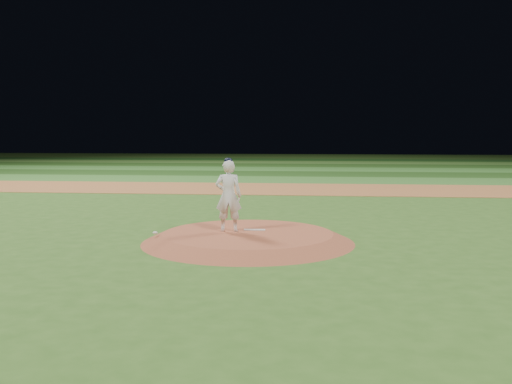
% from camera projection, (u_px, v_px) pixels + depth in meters
% --- Properties ---
extents(ground, '(120.00, 120.00, 0.00)m').
position_uv_depth(ground, '(248.00, 242.00, 14.79)').
color(ground, '#335E1E').
rests_on(ground, ground).
extents(infield_dirt_band, '(70.00, 6.00, 0.02)m').
position_uv_depth(infield_dirt_band, '(281.00, 189.00, 28.64)').
color(infield_dirt_band, '#A36232').
rests_on(infield_dirt_band, ground).
extents(outfield_stripe_0, '(70.00, 5.00, 0.02)m').
position_uv_depth(outfield_stripe_0, '(286.00, 180.00, 34.08)').
color(outfield_stripe_0, '#367028').
rests_on(outfield_stripe_0, ground).
extents(outfield_stripe_1, '(70.00, 5.00, 0.02)m').
position_uv_depth(outfield_stripe_1, '(290.00, 174.00, 39.02)').
color(outfield_stripe_1, '#1F4616').
rests_on(outfield_stripe_1, ground).
extents(outfield_stripe_2, '(70.00, 5.00, 0.02)m').
position_uv_depth(outfield_stripe_2, '(293.00, 169.00, 43.97)').
color(outfield_stripe_2, '#37782B').
rests_on(outfield_stripe_2, ground).
extents(outfield_stripe_3, '(70.00, 5.00, 0.02)m').
position_uv_depth(outfield_stripe_3, '(295.00, 165.00, 48.92)').
color(outfield_stripe_3, '#244E19').
rests_on(outfield_stripe_3, ground).
extents(outfield_stripe_4, '(70.00, 5.00, 0.02)m').
position_uv_depth(outfield_stripe_4, '(297.00, 162.00, 53.86)').
color(outfield_stripe_4, '#457C2D').
rests_on(outfield_stripe_4, ground).
extents(outfield_stripe_5, '(70.00, 5.00, 0.02)m').
position_uv_depth(outfield_stripe_5, '(299.00, 160.00, 58.81)').
color(outfield_stripe_5, '#1D4D19').
rests_on(outfield_stripe_5, ground).
extents(pitchers_mound, '(5.50, 5.50, 0.25)m').
position_uv_depth(pitchers_mound, '(248.00, 237.00, 14.78)').
color(pitchers_mound, '#A04E31').
rests_on(pitchers_mound, ground).
extents(pitching_rubber, '(0.57, 0.16, 0.03)m').
position_uv_depth(pitching_rubber, '(255.00, 230.00, 15.10)').
color(pitching_rubber, silver).
rests_on(pitching_rubber, pitchers_mound).
extents(rosin_bag, '(0.13, 0.13, 0.07)m').
position_uv_depth(rosin_bag, '(155.00, 233.00, 14.52)').
color(rosin_bag, silver).
rests_on(rosin_bag, pitchers_mound).
extents(pitcher_on_mound, '(0.71, 0.49, 1.93)m').
position_uv_depth(pitcher_on_mound, '(228.00, 195.00, 14.86)').
color(pitcher_on_mound, white).
rests_on(pitcher_on_mound, pitchers_mound).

